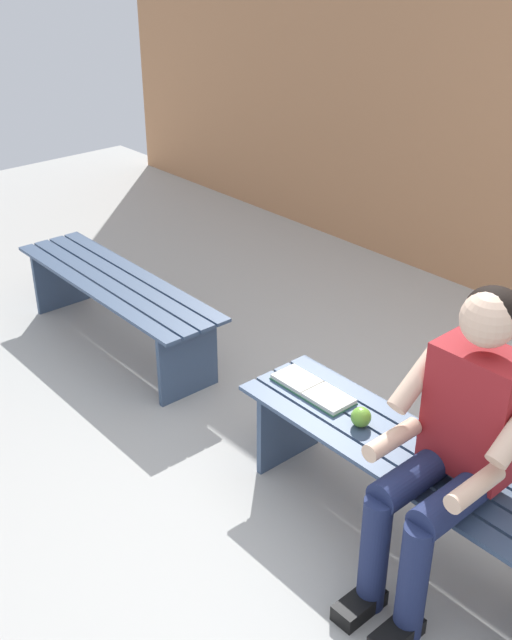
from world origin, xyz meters
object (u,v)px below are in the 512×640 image
object	(u,v)px
bench_near	(408,473)
bench_far	(116,296)
apple	(361,417)
person_seated	(453,442)
book_open	(313,389)

from	to	relation	value
bench_near	bench_far	xyz separation A→B (m)	(2.20, 0.00, 0.00)
apple	person_seated	bearing A→B (deg)	170.16
bench_far	apple	bearing A→B (deg)	179.60
bench_far	book_open	xyz separation A→B (m)	(-1.62, -0.02, 0.12)
person_seated	bench_near	bearing A→B (deg)	-22.40
apple	book_open	xyz separation A→B (m)	(0.32, -0.04, -0.03)
person_seated	apple	xyz separation A→B (m)	(0.50, -0.09, -0.20)
bench_near	apple	world-z (taller)	apple
bench_far	person_seated	bearing A→B (deg)	177.65
bench_near	book_open	world-z (taller)	book_open
bench_far	apple	distance (m)	1.94
book_open	bench_far	bearing A→B (deg)	1.64
person_seated	book_open	world-z (taller)	person_seated
bench_near	book_open	xyz separation A→B (m)	(0.58, -0.02, 0.12)
apple	book_open	size ratio (longest dim) A/B	0.21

